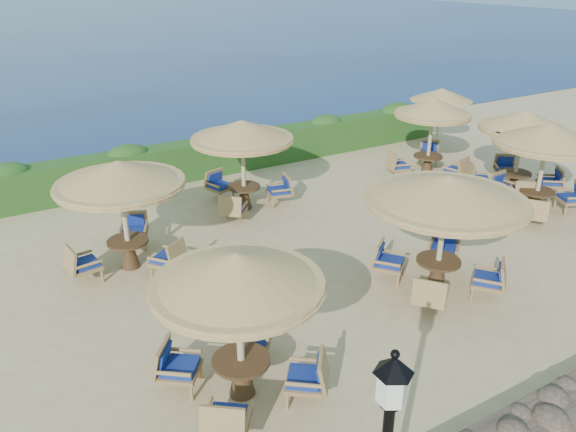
# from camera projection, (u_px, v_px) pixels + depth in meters

# --- Properties ---
(ground) EXTENTS (120.00, 120.00, 0.00)m
(ground) POSITION_uv_depth(u_px,v_px,m) (354.00, 252.00, 14.03)
(ground) COLOR tan
(ground) RESTS_ON ground
(sea) EXTENTS (160.00, 160.00, 0.00)m
(sea) POSITION_uv_depth(u_px,v_px,m) (12.00, 23.00, 69.02)
(sea) COLOR #0C1D4D
(sea) RESTS_ON ground
(hedge) EXTENTS (18.00, 0.90, 1.20)m
(hedge) POSITION_uv_depth(u_px,v_px,m) (230.00, 153.00, 19.44)
(hedge) COLOR #1D4215
(hedge) RESTS_ON ground
(extra_parasol) EXTENTS (2.30, 2.30, 2.41)m
(extra_parasol) POSITION_uv_depth(u_px,v_px,m) (442.00, 94.00, 20.84)
(extra_parasol) COLOR tan
(extra_parasol) RESTS_ON ground
(cafe_set_0) EXTENTS (2.74, 2.74, 2.65)m
(cafe_set_0) POSITION_uv_depth(u_px,v_px,m) (239.00, 302.00, 8.68)
(cafe_set_0) COLOR tan
(cafe_set_0) RESTS_ON ground
(cafe_set_1) EXTENTS (3.42, 3.42, 2.65)m
(cafe_set_1) POSITION_uv_depth(u_px,v_px,m) (445.00, 207.00, 11.70)
(cafe_set_1) COLOR tan
(cafe_set_1) RESTS_ON ground
(cafe_set_2) EXTENTS (2.93, 2.93, 2.65)m
(cafe_set_2) POSITION_uv_depth(u_px,v_px,m) (546.00, 149.00, 15.46)
(cafe_set_2) COLOR tan
(cafe_set_2) RESTS_ON ground
(cafe_set_3) EXTENTS (2.93, 2.93, 2.65)m
(cafe_set_3) POSITION_uv_depth(u_px,v_px,m) (121.00, 191.00, 12.57)
(cafe_set_3) COLOR tan
(cafe_set_3) RESTS_ON ground
(cafe_set_4) EXTENTS (2.93, 2.93, 2.65)m
(cafe_set_4) POSITION_uv_depth(u_px,v_px,m) (243.00, 145.00, 15.78)
(cafe_set_4) COLOR tan
(cafe_set_4) RESTS_ON ground
(cafe_set_5) EXTENTS (2.70, 2.70, 2.65)m
(cafe_set_5) POSITION_uv_depth(u_px,v_px,m) (432.00, 122.00, 18.44)
(cafe_set_5) COLOR tan
(cafe_set_5) RESTS_ON ground
(cafe_set_6) EXTENTS (2.66, 2.66, 2.65)m
(cafe_set_6) POSITION_uv_depth(u_px,v_px,m) (521.00, 139.00, 16.92)
(cafe_set_6) COLOR tan
(cafe_set_6) RESTS_ON ground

